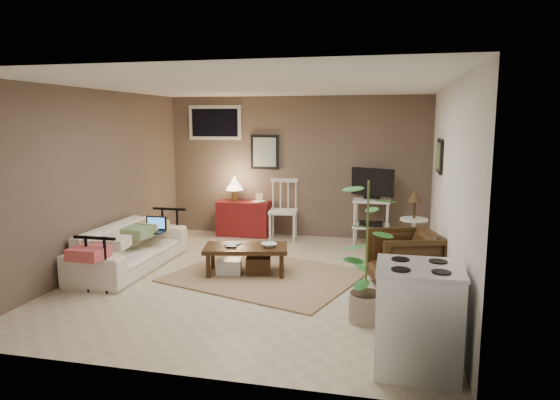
% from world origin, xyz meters
% --- Properties ---
extents(floor, '(5.00, 5.00, 0.00)m').
position_xyz_m(floor, '(0.00, 0.00, 0.00)').
color(floor, '#C1B293').
rests_on(floor, ground).
extents(art_back, '(0.50, 0.03, 0.60)m').
position_xyz_m(art_back, '(-0.55, 2.48, 1.45)').
color(art_back, black).
extents(art_right, '(0.03, 0.60, 0.45)m').
position_xyz_m(art_right, '(2.23, 1.05, 1.52)').
color(art_right, black).
extents(window, '(0.96, 0.03, 0.60)m').
position_xyz_m(window, '(-1.45, 2.48, 1.95)').
color(window, silver).
extents(rug, '(2.65, 2.36, 0.02)m').
position_xyz_m(rug, '(0.07, 0.09, 0.01)').
color(rug, '#997459').
rests_on(rug, floor).
extents(coffee_table, '(1.16, 0.77, 0.40)m').
position_xyz_m(coffee_table, '(-0.20, 0.11, 0.23)').
color(coffee_table, '#38210F').
rests_on(coffee_table, floor).
extents(sofa, '(0.58, 2.00, 0.78)m').
position_xyz_m(sofa, '(-1.80, 0.05, 0.39)').
color(sofa, '#F0E6CF').
rests_on(sofa, floor).
extents(sofa_pillows, '(0.38, 1.90, 0.13)m').
position_xyz_m(sofa_pillows, '(-1.75, -0.18, 0.48)').
color(sofa_pillows, beige).
rests_on(sofa_pillows, sofa).
extents(sofa_end_rails, '(0.54, 2.00, 0.67)m').
position_xyz_m(sofa_end_rails, '(-1.68, 0.05, 0.34)').
color(sofa_end_rails, black).
rests_on(sofa_end_rails, floor).
extents(laptop, '(0.31, 0.22, 0.21)m').
position_xyz_m(laptop, '(-1.61, 0.39, 0.51)').
color(laptop, black).
rests_on(laptop, sofa).
extents(red_console, '(0.90, 0.40, 1.05)m').
position_xyz_m(red_console, '(-0.90, 2.29, 0.36)').
color(red_console, maroon).
rests_on(red_console, floor).
extents(spindle_chair, '(0.51, 0.51, 1.02)m').
position_xyz_m(spindle_chair, '(-0.15, 2.15, 0.48)').
color(spindle_chair, silver).
rests_on(spindle_chair, floor).
extents(tv_stand, '(0.69, 0.48, 1.24)m').
position_xyz_m(tv_stand, '(1.31, 2.15, 0.66)').
color(tv_stand, silver).
rests_on(tv_stand, floor).
extents(side_table, '(0.38, 0.38, 1.03)m').
position_xyz_m(side_table, '(1.94, 1.26, 0.64)').
color(side_table, silver).
rests_on(side_table, floor).
extents(armchair, '(0.89, 0.92, 0.76)m').
position_xyz_m(armchair, '(1.80, 0.03, 0.38)').
color(armchair, '#31220D').
rests_on(armchair, floor).
extents(potted_plant, '(0.36, 0.36, 1.44)m').
position_xyz_m(potted_plant, '(1.41, -1.09, 0.77)').
color(potted_plant, '#A19380').
rests_on(potted_plant, floor).
extents(stove, '(0.66, 0.62, 0.87)m').
position_xyz_m(stove, '(1.86, -1.97, 0.43)').
color(stove, white).
rests_on(stove, floor).
extents(bowl, '(0.20, 0.12, 0.20)m').
position_xyz_m(bowl, '(0.11, 0.15, 0.48)').
color(bowl, '#38210F').
rests_on(bowl, coffee_table).
extents(book_table, '(0.15, 0.07, 0.21)m').
position_xyz_m(book_table, '(-0.45, 0.18, 0.49)').
color(book_table, '#38210F').
rests_on(book_table, coffee_table).
extents(book_console, '(0.17, 0.08, 0.23)m').
position_xyz_m(book_console, '(-0.68, 2.27, 0.72)').
color(book_console, '#38210F').
rests_on(book_console, red_console).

